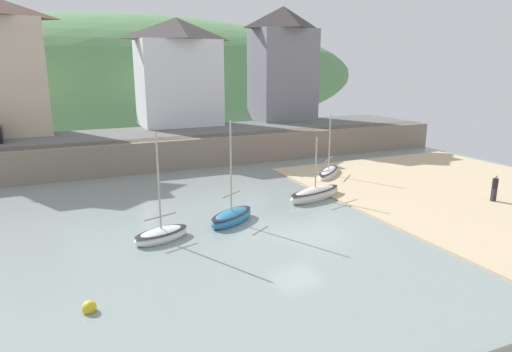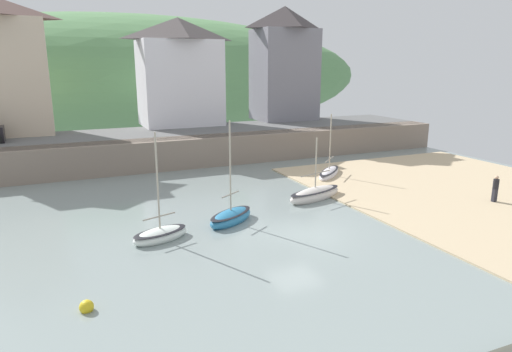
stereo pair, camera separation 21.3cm
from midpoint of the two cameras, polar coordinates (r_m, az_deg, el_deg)
name	(u,v)px [view 1 (the left image)]	position (r m, az deg, el deg)	size (l,w,h in m)	color
ground	(479,319)	(16.93, 26.01, -15.92)	(48.00, 41.00, 0.61)	gray
quay_seawall	(194,149)	(38.15, -8.01, 3.45)	(48.00, 9.40, 2.40)	gray
hillside_backdrop	(119,77)	(74.44, -16.99, 11.93)	(80.00, 44.00, 18.28)	#5A8D56
waterfront_building_left	(2,67)	(43.87, -29.58, 11.92)	(7.05, 5.88, 11.10)	beige
waterfront_building_centre	(178,72)	(45.21, -9.95, 12.87)	(7.78, 5.59, 10.11)	white
waterfront_building_right	(283,63)	(49.33, 3.27, 14.04)	(6.47, 5.17, 11.65)	gray
rowboat_small_beached	(315,194)	(28.43, 7.25, -2.30)	(4.42, 2.40, 4.11)	silver
sailboat_tall_mast	(161,235)	(22.26, -12.15, -7.26)	(3.10, 2.13, 5.39)	white
sailboat_white_hull	(232,217)	(24.17, -3.36, -5.18)	(3.40, 2.86, 5.64)	teal
motorboat_with_cabin	(328,173)	(34.34, 8.96, 0.39)	(3.71, 3.54, 4.88)	white
person_on_slipway	(495,187)	(30.86, 27.76, -1.24)	(0.34, 0.34, 1.62)	#282833
mooring_buoy	(89,308)	(17.01, -20.68, -15.29)	(0.49, 0.49, 0.49)	yellow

